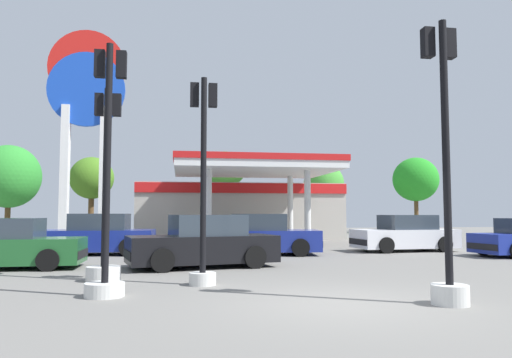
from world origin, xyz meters
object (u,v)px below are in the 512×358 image
at_px(car_1, 261,236).
at_px(tree_2, 225,169).
at_px(traffic_signal_2, 105,223).
at_px(tree_4, 416,180).
at_px(car_2, 9,246).
at_px(station_pole_sign, 86,108).
at_px(tree_1, 92,179).
at_px(tree_3, 324,184).
at_px(car_3, 96,236).
at_px(car_5, 405,235).
at_px(tree_0, 9,177).
at_px(car_6, 203,243).
at_px(traffic_signal_3, 203,196).
at_px(traffic_signal_0, 446,198).
at_px(traffic_signal_1, 107,206).

relative_size(car_1, tree_2, 0.73).
xyz_separation_m(traffic_signal_2, tree_4, (21.43, 25.49, 3.09)).
xyz_separation_m(car_2, tree_4, (24.68, 22.38, 3.81)).
distance_m(station_pole_sign, car_2, 12.36).
xyz_separation_m(tree_1, tree_3, (17.91, 1.18, -0.16)).
relative_size(car_3, car_5, 1.03).
distance_m(car_2, tree_0, 23.67).
bearing_deg(car_6, car_5, 28.59).
distance_m(car_3, traffic_signal_3, 9.80).
relative_size(car_3, tree_3, 0.82).
relative_size(car_6, tree_4, 0.76).
bearing_deg(tree_0, tree_2, -1.59).
bearing_deg(station_pole_sign, car_2, -90.64).
xyz_separation_m(traffic_signal_0, traffic_signal_1, (-6.37, 1.86, -0.13)).
bearing_deg(car_2, traffic_signal_0, -36.09).
bearing_deg(tree_2, station_pole_sign, -126.79).
height_order(tree_1, tree_2, tree_2).
xyz_separation_m(traffic_signal_0, tree_2, (-1.49, 29.01, 3.14)).
bearing_deg(tree_4, tree_2, -177.68).
distance_m(station_pole_sign, car_6, 13.94).
height_order(station_pole_sign, car_6, station_pole_sign).
bearing_deg(tree_3, tree_1, -176.23).
height_order(car_5, tree_2, tree_2).
relative_size(station_pole_sign, car_2, 2.66).
xyz_separation_m(tree_0, tree_4, (32.12, 0.21, 0.13)).
height_order(station_pole_sign, tree_0, station_pole_sign).
bearing_deg(traffic_signal_0, car_6, 121.45).
distance_m(traffic_signal_0, tree_1, 30.49).
height_order(car_2, traffic_signal_3, traffic_signal_3).
bearing_deg(tree_1, tree_0, 168.40).
relative_size(car_2, traffic_signal_2, 0.89).
bearing_deg(tree_2, traffic_signal_0, -87.06).
bearing_deg(tree_4, car_3, -142.43).
bearing_deg(car_5, car_1, -172.60).
xyz_separation_m(car_2, car_5, (14.90, 4.51, 0.03)).
bearing_deg(car_5, tree_3, 84.61).
height_order(car_1, tree_1, tree_1).
height_order(traffic_signal_3, tree_1, tree_1).
distance_m(car_2, traffic_signal_3, 7.14).
bearing_deg(traffic_signal_2, traffic_signal_1, -80.68).
bearing_deg(car_2, car_3, 69.70).
height_order(traffic_signal_3, tree_0, tree_0).
height_order(tree_1, tree_3, tree_1).
bearing_deg(station_pole_sign, car_1, -39.83).
relative_size(car_6, traffic_signal_3, 0.98).
bearing_deg(tree_2, tree_4, 2.32).
bearing_deg(car_1, tree_3, 65.98).
bearing_deg(traffic_signal_0, tree_1, 111.90).
height_order(car_1, tree_4, tree_4).
xyz_separation_m(car_6, tree_0, (-13.25, 22.62, 3.63)).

